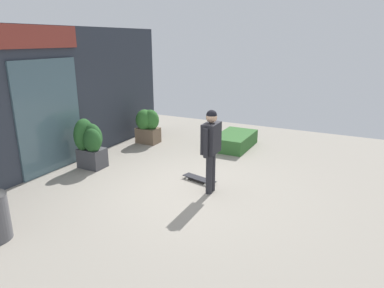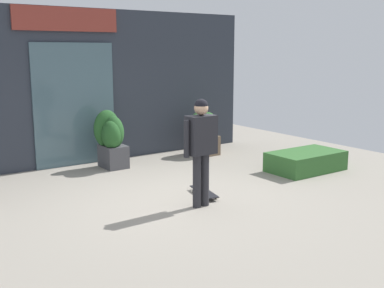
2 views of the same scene
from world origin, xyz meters
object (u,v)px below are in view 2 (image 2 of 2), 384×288
object	(u,v)px
skateboarder	(201,141)
planter_box_right	(205,129)
skateboard	(204,192)
planter_box_left	(111,137)

from	to	relation	value
skateboarder	planter_box_right	size ratio (longest dim) A/B	1.67
skateboard	planter_box_right	world-z (taller)	planter_box_right
planter_box_right	skateboard	bearing A→B (deg)	-126.56
skateboarder	planter_box_right	distance (m)	3.91
planter_box_left	planter_box_right	size ratio (longest dim) A/B	1.18
planter_box_left	planter_box_right	bearing A→B (deg)	-1.07
planter_box_left	planter_box_right	distance (m)	2.39
skateboard	planter_box_left	size ratio (longest dim) A/B	0.69
skateboard	planter_box_left	world-z (taller)	planter_box_left
skateboard	planter_box_left	distance (m)	2.79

